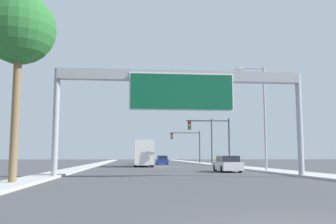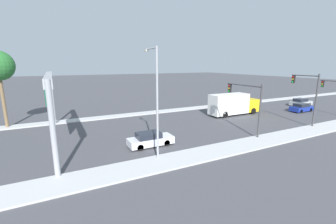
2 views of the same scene
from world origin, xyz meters
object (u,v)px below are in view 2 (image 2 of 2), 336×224
(street_lamp_right, at_px, (156,95))
(truck_box_primary, at_px, (233,104))
(car_mid_right, at_px, (301,108))
(car_far_center, at_px, (301,102))
(car_near_right, at_px, (150,139))
(sign_gantry, at_px, (49,87))
(traffic_light_near_intersection, at_px, (248,100))
(traffic_light_mid_block, at_px, (308,92))

(street_lamp_right, bearing_deg, truck_box_primary, 119.26)
(car_mid_right, relative_size, street_lamp_right, 0.45)
(car_far_center, distance_m, car_near_right, 35.54)
(car_near_right, distance_m, street_lamp_right, 5.79)
(car_near_right, distance_m, car_mid_right, 29.82)
(sign_gantry, bearing_deg, traffic_light_near_intersection, 71.51)
(car_mid_right, xyz_separation_m, traffic_light_near_intersection, (4.97, -18.09, 3.43))
(car_near_right, relative_size, car_mid_right, 1.07)
(car_far_center, height_order, traffic_light_near_intersection, traffic_light_near_intersection)
(car_far_center, bearing_deg, truck_box_primary, -90.00)
(sign_gantry, relative_size, traffic_light_mid_block, 2.44)
(traffic_light_near_intersection, bearing_deg, sign_gantry, -108.49)
(sign_gantry, height_order, car_mid_right, sign_gantry)
(traffic_light_mid_block, bearing_deg, car_far_center, 124.56)
(sign_gantry, relative_size, traffic_light_near_intersection, 2.81)
(car_near_right, xyz_separation_m, truck_box_primary, (-7.00, 17.25, 1.06))
(sign_gantry, distance_m, car_mid_right, 38.58)
(truck_box_primary, distance_m, traffic_light_near_intersection, 10.50)
(sign_gantry, distance_m, truck_box_primary, 26.22)
(sign_gantry, xyz_separation_m, traffic_light_mid_block, (7.42, 30.10, -1.36))
(car_far_center, bearing_deg, traffic_light_mid_block, -55.44)
(car_far_center, distance_m, traffic_light_mid_block, 16.62)
(sign_gantry, distance_m, traffic_light_near_intersection, 21.27)
(car_mid_right, bearing_deg, car_far_center, 123.80)
(car_mid_right, distance_m, traffic_light_mid_block, 10.61)
(sign_gantry, relative_size, street_lamp_right, 1.77)
(truck_box_primary, height_order, traffic_light_mid_block, traffic_light_mid_block)
(traffic_light_near_intersection, bearing_deg, street_lamp_right, -82.65)
(sign_gantry, distance_m, street_lamp_right, 11.46)
(traffic_light_mid_block, bearing_deg, street_lamp_right, -87.75)
(sign_gantry, bearing_deg, car_mid_right, 87.38)
(traffic_light_mid_block, bearing_deg, car_mid_right, 125.05)
(car_mid_right, bearing_deg, traffic_light_near_intersection, -74.63)
(car_far_center, xyz_separation_m, car_near_right, (7.00, -34.84, -0.01))
(truck_box_primary, height_order, street_lamp_right, street_lamp_right)
(sign_gantry, height_order, street_lamp_right, street_lamp_right)
(truck_box_primary, xyz_separation_m, traffic_light_near_intersection, (8.47, -5.73, 2.38))
(car_near_right, bearing_deg, car_mid_right, 96.74)
(car_mid_right, bearing_deg, traffic_light_mid_block, -54.95)
(car_near_right, relative_size, traffic_light_mid_block, 0.66)
(truck_box_primary, distance_m, street_lamp_right, 20.91)
(car_far_center, xyz_separation_m, traffic_light_mid_block, (9.17, -13.32, 3.86))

